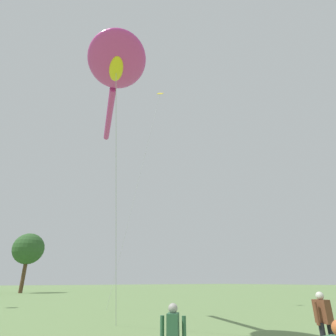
% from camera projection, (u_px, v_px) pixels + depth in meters
% --- Properties ---
extents(big_show_kite, '(4.35, 8.75, 11.40)m').
position_uv_depth(big_show_kite, '(116.00, 67.00, 12.50)').
color(big_show_kite, '#CC3899').
rests_on(big_show_kite, ground).
extents(person_grey_haired_man, '(0.55, 0.44, 1.57)m').
position_uv_depth(person_grey_haired_man, '(324.00, 319.00, 7.31)').
color(person_grey_haired_man, black).
rests_on(person_grey_haired_man, ground).
extents(small_kite_streamer_purple, '(4.11, 0.81, 19.41)m').
position_uv_depth(small_kite_streamer_purple, '(154.00, 117.00, 25.94)').
color(small_kite_streamer_purple, yellow).
rests_on(small_kite_streamer_purple, ground).
extents(tree_oak_left, '(5.20, 5.20, 9.67)m').
position_uv_depth(tree_oak_left, '(28.00, 249.00, 47.71)').
color(tree_oak_left, '#513823').
rests_on(tree_oak_left, ground).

